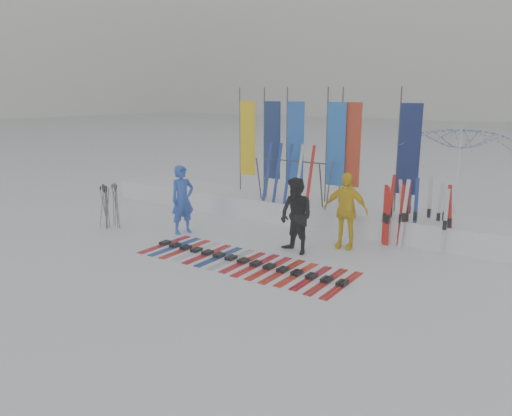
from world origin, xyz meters
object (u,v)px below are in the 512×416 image
Objects in this scene: person_black at (296,216)px; tent_canopy at (456,180)px; person_blue at (183,200)px; ski_rack at (293,175)px; person_yellow at (345,210)px; ski_row at (243,261)px.

tent_canopy is (2.62, 3.74, 0.57)m from person_black.
tent_canopy reaches higher than person_blue.
ski_rack is (-1.43, 2.34, 0.50)m from person_black.
person_black is 1.28m from person_yellow.
person_blue is 0.89× the size of ski_rack.
tent_canopy is at bearing 57.07° from ski_row.
ski_rack reaches higher than person_black.
person_yellow is 2.80m from ski_row.
person_yellow is (4.07, 1.23, 0.01)m from person_blue.
ski_row is (-1.38, -2.28, -0.88)m from person_yellow.
person_blue is 0.56× the size of tent_canopy.
ski_rack is (-2.20, 1.32, 0.47)m from person_yellow.
ski_row is at bearing -122.93° from tent_canopy.
person_yellow is at bearing -54.80° from person_blue.
person_blue is at bearing -171.25° from person_yellow.
person_black is at bearing -58.52° from ski_rack.
ski_row is (-0.61, -1.26, -0.85)m from person_black.
person_blue is 1.02× the size of person_black.
person_black is 0.87× the size of ski_rack.
person_blue is at bearing -146.33° from tent_canopy.
ski_rack is at bearing -17.89° from person_blue.
person_yellow is at bearing 58.80° from ski_row.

